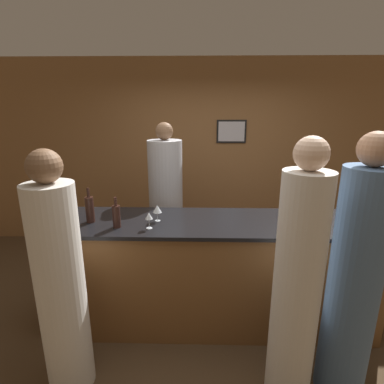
{
  "coord_description": "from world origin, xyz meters",
  "views": [
    {
      "loc": [
        -0.15,
        -2.61,
        2.09
      ],
      "look_at": [
        -0.22,
        0.1,
        1.33
      ],
      "focal_mm": 28.0,
      "sensor_mm": 36.0,
      "label": 1
    }
  ],
  "objects": [
    {
      "name": "wine_glass_2",
      "position": [
        -0.54,
        -0.02,
        1.19
      ],
      "size": [
        0.08,
        0.08,
        0.16
      ],
      "color": "silver",
      "rests_on": "bar_counter"
    },
    {
      "name": "bartender",
      "position": [
        -0.55,
        0.79,
        0.9
      ],
      "size": [
        0.4,
        0.4,
        1.94
      ],
      "rotation": [
        0.0,
        0.0,
        3.14
      ],
      "color": "#B2B2B7",
      "rests_on": "ground_plane"
    },
    {
      "name": "ground_plane",
      "position": [
        0.0,
        0.0,
        0.0
      ],
      "size": [
        14.0,
        14.0,
        0.0
      ],
      "primitive_type": "plane",
      "color": "#4C3823"
    },
    {
      "name": "wine_bottle_2",
      "position": [
        -0.87,
        -0.17,
        1.18
      ],
      "size": [
        0.07,
        0.07,
        0.28
      ],
      "color": "black",
      "rests_on": "bar_counter"
    },
    {
      "name": "wine_glass_1",
      "position": [
        1.32,
        -0.2,
        1.18
      ],
      "size": [
        0.07,
        0.07,
        0.14
      ],
      "color": "silver",
      "rests_on": "bar_counter"
    },
    {
      "name": "wine_bottle_1",
      "position": [
        1.14,
        -0.15,
        1.2
      ],
      "size": [
        0.07,
        0.07,
        0.31
      ],
      "color": "#19381E",
      "rests_on": "bar_counter"
    },
    {
      "name": "wine_bottle_0",
      "position": [
        -1.15,
        -0.05,
        1.2
      ],
      "size": [
        0.08,
        0.08,
        0.32
      ],
      "color": "black",
      "rests_on": "bar_counter"
    },
    {
      "name": "wine_glass_0",
      "position": [
        -0.58,
        -0.2,
        1.19
      ],
      "size": [
        0.07,
        0.07,
        0.15
      ],
      "color": "silver",
      "rests_on": "bar_counter"
    },
    {
      "name": "guest_0",
      "position": [
        -1.14,
        -0.75,
        0.86
      ],
      "size": [
        0.34,
        0.34,
        1.84
      ],
      "color": "silver",
      "rests_on": "ground_plane"
    },
    {
      "name": "bar_counter",
      "position": [
        0.0,
        0.0,
        0.54
      ],
      "size": [
        3.04,
        0.76,
        1.08
      ],
      "color": "brown",
      "rests_on": "ground_plane"
    },
    {
      "name": "guest_1",
      "position": [
        0.93,
        -0.75,
        0.92
      ],
      "size": [
        0.35,
        0.35,
        1.96
      ],
      "color": "#4C6B93",
      "rests_on": "ground_plane"
    },
    {
      "name": "guest_2",
      "position": [
        0.51,
        -0.83,
        0.91
      ],
      "size": [
        0.32,
        0.32,
        1.94
      ],
      "color": "silver",
      "rests_on": "ground_plane"
    },
    {
      "name": "back_wall",
      "position": [
        0.0,
        2.0,
        1.4
      ],
      "size": [
        8.0,
        0.08,
        2.8
      ],
      "color": "olive",
      "rests_on": "ground_plane"
    }
  ]
}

